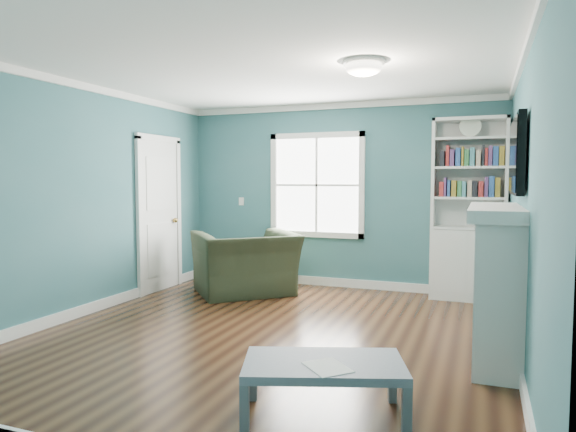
% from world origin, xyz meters
% --- Properties ---
extents(floor, '(5.00, 5.00, 0.00)m').
position_xyz_m(floor, '(0.00, 0.00, 0.00)').
color(floor, black).
rests_on(floor, ground).
extents(room_walls, '(5.00, 5.00, 5.00)m').
position_xyz_m(room_walls, '(0.00, 0.00, 1.58)').
color(room_walls, '#2D6067').
rests_on(room_walls, ground).
extents(trim, '(4.50, 5.00, 2.60)m').
position_xyz_m(trim, '(0.00, 0.00, 1.24)').
color(trim, white).
rests_on(trim, ground).
extents(window, '(1.40, 0.06, 1.50)m').
position_xyz_m(window, '(-0.30, 2.49, 1.45)').
color(window, white).
rests_on(window, room_walls).
extents(bookshelf, '(0.90, 0.35, 2.31)m').
position_xyz_m(bookshelf, '(1.77, 2.30, 0.92)').
color(bookshelf, silver).
rests_on(bookshelf, ground).
extents(fireplace, '(0.44, 1.58, 1.30)m').
position_xyz_m(fireplace, '(2.08, 0.20, 0.64)').
color(fireplace, black).
rests_on(fireplace, ground).
extents(tv, '(0.06, 1.10, 0.65)m').
position_xyz_m(tv, '(2.20, 0.20, 1.72)').
color(tv, black).
rests_on(tv, fireplace).
extents(door, '(0.12, 0.98, 2.17)m').
position_xyz_m(door, '(-2.22, 1.40, 1.07)').
color(door, silver).
rests_on(door, ground).
extents(ceiling_fixture, '(0.38, 0.38, 0.15)m').
position_xyz_m(ceiling_fixture, '(0.90, 0.10, 2.55)').
color(ceiling_fixture, white).
rests_on(ceiling_fixture, room_walls).
extents(light_switch, '(0.08, 0.01, 0.12)m').
position_xyz_m(light_switch, '(-1.50, 2.48, 1.20)').
color(light_switch, white).
rests_on(light_switch, room_walls).
extents(recliner, '(1.49, 1.46, 1.11)m').
position_xyz_m(recliner, '(-1.01, 1.60, 0.55)').
color(recliner, black).
rests_on(recliner, ground).
extents(coffee_table, '(1.14, 0.85, 0.37)m').
position_xyz_m(coffee_table, '(1.01, -1.48, 0.32)').
color(coffee_table, '#4C545B').
rests_on(coffee_table, ground).
extents(paper_sheet, '(0.36, 0.36, 0.00)m').
position_xyz_m(paper_sheet, '(1.07, -1.58, 0.37)').
color(paper_sheet, white).
rests_on(paper_sheet, coffee_table).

